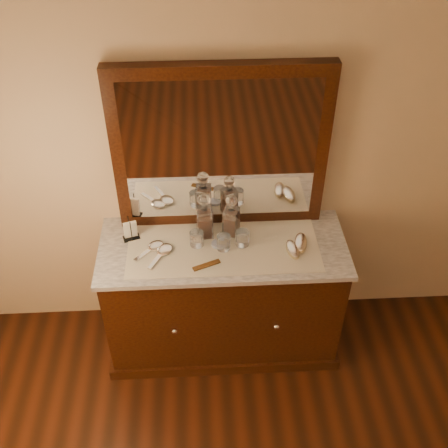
{
  "coord_description": "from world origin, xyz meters",
  "views": [
    {
      "loc": [
        -0.12,
        -0.32,
        2.94
      ],
      "look_at": [
        0.0,
        1.85,
        1.1
      ],
      "focal_mm": 42.86,
      "sensor_mm": 36.0,
      "label": 1
    }
  ],
  "objects_px": {
    "pin_dish": "(218,244)",
    "brush_near": "(293,250)",
    "mirror_frame": "(221,149)",
    "decanter_left": "(204,220)",
    "brush_far": "(301,243)",
    "hand_mirror_inner": "(163,252)",
    "decanter_right": "(231,219)",
    "hand_mirror_outer": "(153,247)",
    "napkin_rack": "(130,231)",
    "dresser_cabinet": "(223,297)",
    "comb": "(207,265)"
  },
  "relations": [
    {
      "from": "pin_dish",
      "to": "brush_near",
      "type": "xyz_separation_m",
      "value": [
        0.42,
        -0.09,
        0.01
      ]
    },
    {
      "from": "mirror_frame",
      "to": "decanter_left",
      "type": "height_order",
      "value": "mirror_frame"
    },
    {
      "from": "brush_far",
      "to": "hand_mirror_inner",
      "type": "height_order",
      "value": "brush_far"
    },
    {
      "from": "decanter_left",
      "to": "decanter_right",
      "type": "distance_m",
      "value": 0.16
    },
    {
      "from": "brush_near",
      "to": "decanter_right",
      "type": "bearing_deg",
      "value": 150.78
    },
    {
      "from": "hand_mirror_outer",
      "to": "hand_mirror_inner",
      "type": "xyz_separation_m",
      "value": [
        0.06,
        -0.04,
        0.0
      ]
    },
    {
      "from": "mirror_frame",
      "to": "napkin_rack",
      "type": "bearing_deg",
      "value": -164.52
    },
    {
      "from": "dresser_cabinet",
      "to": "decanter_left",
      "type": "xyz_separation_m",
      "value": [
        -0.1,
        0.1,
        0.56
      ]
    },
    {
      "from": "decanter_left",
      "to": "hand_mirror_inner",
      "type": "bearing_deg",
      "value": -149.11
    },
    {
      "from": "pin_dish",
      "to": "brush_far",
      "type": "distance_m",
      "value": 0.48
    },
    {
      "from": "napkin_rack",
      "to": "hand_mirror_inner",
      "type": "height_order",
      "value": "napkin_rack"
    },
    {
      "from": "decanter_right",
      "to": "hand_mirror_outer",
      "type": "bearing_deg",
      "value": -165.79
    },
    {
      "from": "hand_mirror_outer",
      "to": "mirror_frame",
      "type": "bearing_deg",
      "value": 31.94
    },
    {
      "from": "decanter_left",
      "to": "dresser_cabinet",
      "type": "bearing_deg",
      "value": -44.41
    },
    {
      "from": "decanter_left",
      "to": "hand_mirror_inner",
      "type": "relative_size",
      "value": 1.34
    },
    {
      "from": "dresser_cabinet",
      "to": "brush_far",
      "type": "bearing_deg",
      "value": -3.77
    },
    {
      "from": "hand_mirror_outer",
      "to": "hand_mirror_inner",
      "type": "distance_m",
      "value": 0.07
    },
    {
      "from": "pin_dish",
      "to": "hand_mirror_inner",
      "type": "distance_m",
      "value": 0.32
    },
    {
      "from": "dresser_cabinet",
      "to": "decanter_left",
      "type": "height_order",
      "value": "decanter_left"
    },
    {
      "from": "brush_far",
      "to": "pin_dish",
      "type": "bearing_deg",
      "value": 175.75
    },
    {
      "from": "dresser_cabinet",
      "to": "brush_near",
      "type": "relative_size",
      "value": 8.91
    },
    {
      "from": "dresser_cabinet",
      "to": "pin_dish",
      "type": "relative_size",
      "value": 18.52
    },
    {
      "from": "pin_dish",
      "to": "decanter_right",
      "type": "relative_size",
      "value": 0.28
    },
    {
      "from": "mirror_frame",
      "to": "comb",
      "type": "xyz_separation_m",
      "value": [
        -0.1,
        -0.41,
        -0.49
      ]
    },
    {
      "from": "decanter_right",
      "to": "brush_far",
      "type": "xyz_separation_m",
      "value": [
        0.39,
        -0.14,
        -0.08
      ]
    },
    {
      "from": "decanter_right",
      "to": "hand_mirror_inner",
      "type": "distance_m",
      "value": 0.44
    },
    {
      "from": "comb",
      "to": "decanter_left",
      "type": "xyz_separation_m",
      "value": [
        -0.0,
        0.26,
        0.11
      ]
    },
    {
      "from": "dresser_cabinet",
      "to": "brush_near",
      "type": "bearing_deg",
      "value": -11.48
    },
    {
      "from": "comb",
      "to": "decanter_right",
      "type": "height_order",
      "value": "decanter_right"
    },
    {
      "from": "mirror_frame",
      "to": "brush_near",
      "type": "distance_m",
      "value": 0.7
    },
    {
      "from": "pin_dish",
      "to": "hand_mirror_inner",
      "type": "height_order",
      "value": "hand_mirror_inner"
    },
    {
      "from": "mirror_frame",
      "to": "brush_far",
      "type": "bearing_deg",
      "value": -31.64
    },
    {
      "from": "dresser_cabinet",
      "to": "napkin_rack",
      "type": "bearing_deg",
      "value": 169.72
    },
    {
      "from": "brush_near",
      "to": "hand_mirror_outer",
      "type": "height_order",
      "value": "brush_near"
    },
    {
      "from": "hand_mirror_inner",
      "to": "brush_near",
      "type": "bearing_deg",
      "value": -2.77
    },
    {
      "from": "dresser_cabinet",
      "to": "comb",
      "type": "bearing_deg",
      "value": -121.96
    },
    {
      "from": "hand_mirror_inner",
      "to": "dresser_cabinet",
      "type": "bearing_deg",
      "value": 7.28
    },
    {
      "from": "comb",
      "to": "hand_mirror_outer",
      "type": "relative_size",
      "value": 0.84
    },
    {
      "from": "pin_dish",
      "to": "brush_far",
      "type": "bearing_deg",
      "value": -4.25
    },
    {
      "from": "mirror_frame",
      "to": "decanter_left",
      "type": "bearing_deg",
      "value": -125.45
    },
    {
      "from": "comb",
      "to": "napkin_rack",
      "type": "height_order",
      "value": "napkin_rack"
    },
    {
      "from": "napkin_rack",
      "to": "decanter_right",
      "type": "relative_size",
      "value": 0.53
    },
    {
      "from": "pin_dish",
      "to": "brush_far",
      "type": "height_order",
      "value": "brush_far"
    },
    {
      "from": "napkin_rack",
      "to": "hand_mirror_inner",
      "type": "bearing_deg",
      "value": -36.6
    },
    {
      "from": "brush_near",
      "to": "hand_mirror_inner",
      "type": "xyz_separation_m",
      "value": [
        -0.74,
        0.04,
        -0.01
      ]
    },
    {
      "from": "mirror_frame",
      "to": "comb",
      "type": "bearing_deg",
      "value": -103.9
    },
    {
      "from": "comb",
      "to": "hand_mirror_outer",
      "type": "xyz_separation_m",
      "value": [
        -0.3,
        0.16,
        0.0
      ]
    },
    {
      "from": "mirror_frame",
      "to": "napkin_rack",
      "type": "relative_size",
      "value": 8.37
    },
    {
      "from": "mirror_frame",
      "to": "napkin_rack",
      "type": "xyz_separation_m",
      "value": [
        -0.53,
        -0.15,
        -0.44
      ]
    },
    {
      "from": "dresser_cabinet",
      "to": "hand_mirror_outer",
      "type": "relative_size",
      "value": 7.34
    }
  ]
}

